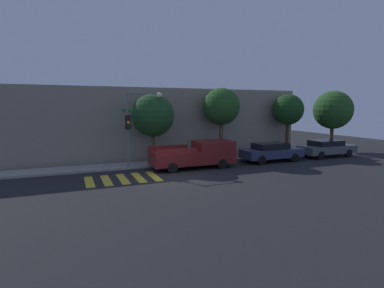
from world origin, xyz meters
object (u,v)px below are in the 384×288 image
(traffic_light_pole, at_px, (136,117))
(tree_behind_truck, at_px, (333,110))
(tree_far_end, at_px, (288,110))
(sedan_near_corner, at_px, (271,152))
(tree_midblock, at_px, (221,107))
(pickup_truck, at_px, (196,154))
(sedan_middle, at_px, (327,148))
(tree_near_corner, at_px, (153,116))

(traffic_light_pole, xyz_separation_m, tree_behind_truck, (18.11, 1.02, 0.35))
(tree_far_end, xyz_separation_m, tree_behind_truck, (5.06, 0.00, -0.04))
(sedan_near_corner, distance_m, tree_midblock, 4.99)
(pickup_truck, distance_m, sedan_middle, 11.43)
(tree_behind_truck, bearing_deg, sedan_near_corner, -164.69)
(sedan_middle, height_order, tree_behind_truck, tree_behind_truck)
(traffic_light_pole, height_order, tree_midblock, tree_midblock)
(tree_midblock, distance_m, tree_behind_truck, 11.37)
(tree_behind_truck, bearing_deg, tree_midblock, 180.00)
(sedan_middle, relative_size, tree_far_end, 0.92)
(pickup_truck, distance_m, tree_behind_truck, 14.84)
(traffic_light_pole, distance_m, tree_behind_truck, 18.14)
(tree_midblock, bearing_deg, tree_behind_truck, 0.00)
(sedan_middle, bearing_deg, sedan_near_corner, 180.00)
(pickup_truck, bearing_deg, tree_far_end, 13.81)
(pickup_truck, relative_size, tree_midblock, 1.01)
(sedan_middle, distance_m, tree_behind_truck, 4.79)
(sedan_near_corner, bearing_deg, pickup_truck, 180.00)
(sedan_middle, xyz_separation_m, tree_far_end, (-2.10, 2.29, 3.03))
(sedan_near_corner, height_order, tree_midblock, tree_midblock)
(sedan_near_corner, bearing_deg, tree_midblock, 142.49)
(sedan_near_corner, relative_size, tree_near_corner, 0.94)
(pickup_truck, bearing_deg, traffic_light_pole, 161.17)
(sedan_middle, height_order, tree_near_corner, tree_near_corner)
(sedan_near_corner, xyz_separation_m, tree_far_end, (3.32, 2.29, 3.03))
(pickup_truck, height_order, tree_behind_truck, tree_behind_truck)
(tree_midblock, bearing_deg, traffic_light_pole, -171.37)
(pickup_truck, bearing_deg, tree_near_corner, 135.34)
(sedan_middle, height_order, tree_far_end, tree_far_end)
(pickup_truck, height_order, tree_midblock, tree_midblock)
(sedan_middle, height_order, tree_midblock, tree_midblock)
(traffic_light_pole, xyz_separation_m, sedan_middle, (15.15, -1.27, -2.65))
(sedan_middle, bearing_deg, tree_near_corner, 170.53)
(sedan_near_corner, distance_m, sedan_middle, 5.42)
(tree_midblock, xyz_separation_m, tree_far_end, (6.31, 0.00, -0.25))
(sedan_middle, xyz_separation_m, tree_near_corner, (-13.75, 2.29, 2.69))
(tree_midblock, height_order, tree_far_end, tree_midblock)
(sedan_middle, distance_m, tree_near_corner, 14.20)
(tree_far_end, bearing_deg, traffic_light_pole, -175.51)
(tree_far_end, bearing_deg, pickup_truck, -166.19)
(pickup_truck, relative_size, tree_behind_truck, 1.01)
(tree_far_end, distance_m, tree_behind_truck, 5.06)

